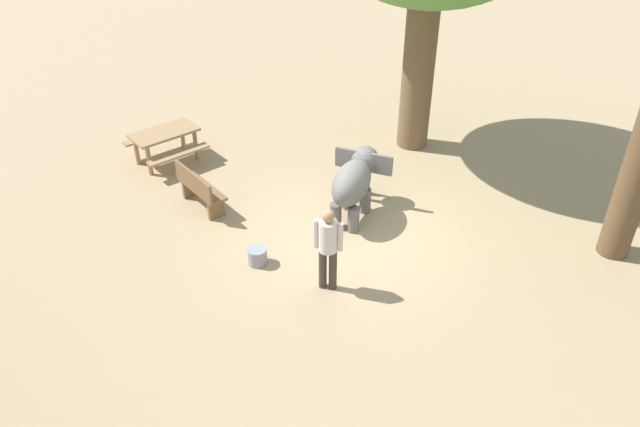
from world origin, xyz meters
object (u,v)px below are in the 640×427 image
Objects in this scene: person_handler at (328,244)px; wooden_bench at (199,188)px; elephant at (355,181)px; picnic_table_near at (165,139)px; feed_bucket at (257,256)px.

wooden_bench is (3.67, 0.01, -0.48)m from person_handler.
elephant reaches higher than wooden_bench.
feed_bucket is (-4.45, 1.05, -0.43)m from picnic_table_near.
feed_bucket is at bearing 82.62° from picnic_table_near.
wooden_bench is 3.99× the size of feed_bucket.
picnic_table_near is 4.59m from feed_bucket.
feed_bucket is (-2.27, 0.40, -0.31)m from wooden_bench.
elephant is 1.10× the size of picnic_table_near.
person_handler is at bearing -171.95° from elephant.
person_handler is at bearing 89.69° from picnic_table_near.
wooden_bench is 0.87× the size of picnic_table_near.
wooden_bench is at bearing -9.97° from feed_bucket.
person_handler reaches higher than elephant.
elephant is 5.02× the size of feed_bucket.
feed_bucket is (0.19, 2.45, -0.65)m from elephant.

